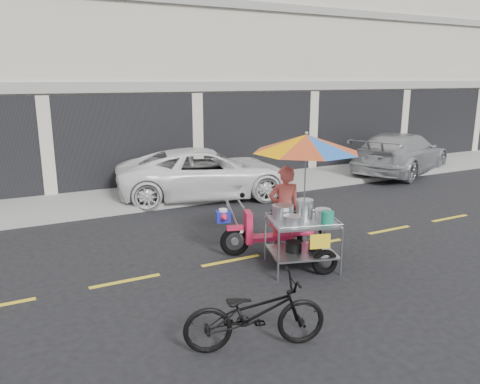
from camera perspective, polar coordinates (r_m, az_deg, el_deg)
name	(u,v)px	position (r m, az deg, el deg)	size (l,w,h in m)	color
ground	(317,244)	(9.90, 9.41, -6.27)	(90.00, 90.00, 0.00)	black
sidewalk	(210,187)	(14.46, -3.62, 0.59)	(45.00, 3.00, 0.15)	gray
shophouse_block	(222,56)	(19.91, -2.23, 16.24)	(36.00, 8.11, 10.40)	beige
centerline	(317,244)	(9.89, 9.41, -6.25)	(42.00, 0.10, 0.01)	gold
white_pickup	(207,173)	(13.44, -4.08, 2.31)	(2.34, 5.07, 1.41)	white
silver_pickup	(401,153)	(17.79, 19.05, 4.50)	(2.06, 5.08, 1.47)	#A8ABAF
near_bicycle	(255,313)	(6.07, 1.84, -14.55)	(0.63, 1.82, 0.95)	black
food_vendor_rig	(296,181)	(8.51, 6.87, 1.40)	(2.44, 2.42, 2.47)	black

